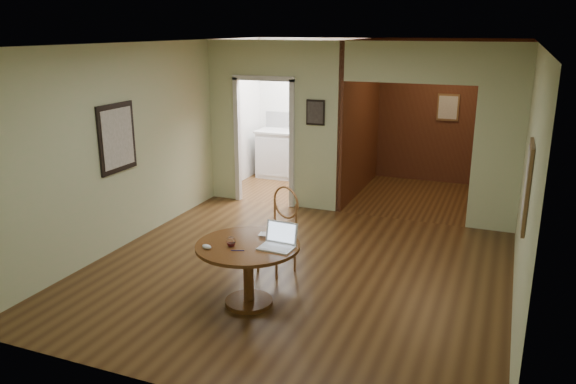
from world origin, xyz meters
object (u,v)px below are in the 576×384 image
at_px(dining_table, 248,260).
at_px(chair, 280,225).
at_px(open_laptop, 279,241).
at_px(closed_laptop, 272,237).

relative_size(dining_table, chair, 1.05).
bearing_deg(open_laptop, dining_table, -166.58).
xyz_separation_m(open_laptop, closed_laptop, (-0.16, 0.20, -0.05)).
bearing_deg(dining_table, open_laptop, 10.70).
height_order(open_laptop, closed_laptop, open_laptop).
bearing_deg(dining_table, closed_laptop, 58.00).
distance_m(dining_table, open_laptop, 0.41).
height_order(dining_table, closed_laptop, closed_laptop).
bearing_deg(closed_laptop, open_laptop, -60.54).
height_order(chair, closed_laptop, chair).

